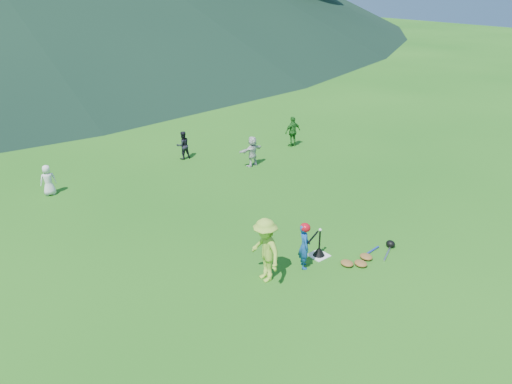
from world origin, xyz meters
The scene contains 13 objects.
ground centered at (0.00, 0.00, 0.00)m, with size 120.00×120.00×0.00m, color #1A5A14.
home_plate centered at (0.00, 0.00, 0.01)m, with size 0.45×0.45×0.02m, color silver.
baseball centered at (0.00, 0.00, 0.74)m, with size 0.08×0.08×0.08m, color white.
batter_child centered at (-0.66, -0.12, 0.58)m, with size 0.42×0.28×1.15m, color #154695.
adult_coach centered at (-1.72, 0.06, 0.78)m, with size 1.00×0.58×1.55m, color #97C339.
fielder_a centered at (-3.95, 8.10, 0.50)m, with size 0.49×0.32×1.00m, color silver.
fielder_b centered at (1.15, 8.28, 0.54)m, with size 0.53×0.41×1.08m, color black.
fielder_c centered at (5.40, 6.75, 0.62)m, with size 0.73×0.30×1.25m, color #216B20.
fielder_d centered at (2.71, 6.03, 0.56)m, with size 1.04×0.33×1.12m, color silver.
batting_tee centered at (0.00, 0.00, 0.13)m, with size 0.30×0.30×0.68m.
batter_gear centered at (-0.63, -0.12, 1.04)m, with size 0.72×0.29×0.51m.
equipment_pile centered at (0.80, -0.87, 0.07)m, with size 1.80×0.67×0.19m.
outfield_fence centered at (0.00, 28.00, 0.70)m, with size 70.07×0.08×1.33m.
Camera 1 is at (-8.08, -7.39, 6.54)m, focal length 35.00 mm.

